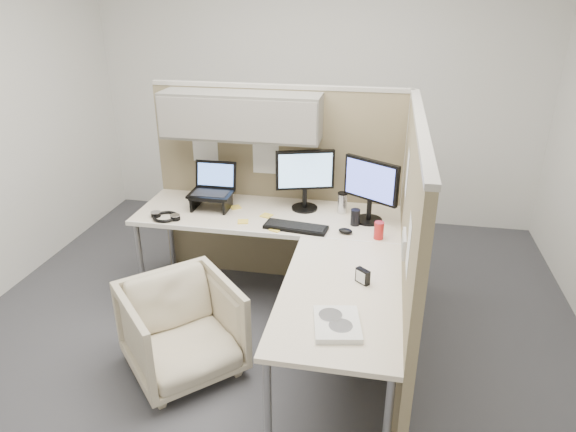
% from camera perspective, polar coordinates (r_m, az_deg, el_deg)
% --- Properties ---
extents(ground, '(4.50, 4.50, 0.00)m').
position_cam_1_polar(ground, '(3.77, -2.27, -13.31)').
color(ground, '#39393E').
rests_on(ground, ground).
extents(partition_back, '(2.00, 0.36, 1.63)m').
position_cam_1_polar(partition_back, '(4.04, -2.87, 6.83)').
color(partition_back, '#877958').
rests_on(partition_back, ground).
extents(partition_right, '(0.07, 2.03, 1.63)m').
position_cam_1_polar(partition_right, '(3.21, 13.07, -3.86)').
color(partition_right, '#877958').
rests_on(partition_right, ground).
extents(desk, '(2.00, 1.98, 0.73)m').
position_cam_1_polar(desk, '(3.49, 0.01, -3.29)').
color(desk, beige).
rests_on(desk, ground).
extents(office_chair, '(0.90, 0.90, 0.68)m').
position_cam_1_polar(office_chair, '(3.38, -11.72, -11.82)').
color(office_chair, beige).
rests_on(office_chair, ground).
extents(monitor_left, '(0.43, 0.20, 0.47)m').
position_cam_1_polar(monitor_left, '(3.86, 1.90, 4.55)').
color(monitor_left, black).
rests_on(monitor_left, desk).
extents(monitor_right, '(0.39, 0.27, 0.47)m').
position_cam_1_polar(monitor_right, '(3.69, 9.17, 3.33)').
color(monitor_right, black).
rests_on(monitor_right, desk).
extents(laptop_station, '(0.33, 0.28, 0.34)m').
position_cam_1_polar(laptop_station, '(3.98, -8.42, 2.71)').
color(laptop_station, black).
rests_on(laptop_station, desk).
extents(keyboard, '(0.46, 0.20, 0.02)m').
position_cam_1_polar(keyboard, '(3.62, 0.87, -1.25)').
color(keyboard, black).
rests_on(keyboard, desk).
extents(mouse, '(0.11, 0.09, 0.04)m').
position_cam_1_polar(mouse, '(3.58, 6.40, -1.66)').
color(mouse, black).
rests_on(mouse, desk).
extents(travel_mug, '(0.08, 0.08, 0.16)m').
position_cam_1_polar(travel_mug, '(3.88, 6.06, 1.49)').
color(travel_mug, silver).
rests_on(travel_mug, desk).
extents(soda_can_green, '(0.07, 0.07, 0.12)m').
position_cam_1_polar(soda_can_green, '(3.52, 10.06, -1.59)').
color(soda_can_green, '#B21E1E').
rests_on(soda_can_green, desk).
extents(soda_can_silver, '(0.07, 0.07, 0.12)m').
position_cam_1_polar(soda_can_silver, '(3.69, 7.48, -0.14)').
color(soda_can_silver, black).
rests_on(soda_can_silver, desk).
extents(sticky_note_c, '(0.11, 0.11, 0.01)m').
position_cam_1_polar(sticky_note_c, '(4.00, -5.85, 0.98)').
color(sticky_note_c, yellow).
rests_on(sticky_note_c, desk).
extents(sticky_note_a, '(0.09, 0.09, 0.01)m').
position_cam_1_polar(sticky_note_a, '(3.74, -5.03, -0.62)').
color(sticky_note_a, yellow).
rests_on(sticky_note_a, desk).
extents(sticky_note_b, '(0.10, 0.10, 0.01)m').
position_cam_1_polar(sticky_note_b, '(3.61, -1.36, -1.49)').
color(sticky_note_b, yellow).
rests_on(sticky_note_b, desk).
extents(sticky_note_d, '(0.10, 0.10, 0.01)m').
position_cam_1_polar(sticky_note_d, '(3.83, -2.41, 0.05)').
color(sticky_note_d, yellow).
rests_on(sticky_note_d, desk).
extents(headphones, '(0.24, 0.22, 0.03)m').
position_cam_1_polar(headphones, '(3.89, -13.45, -0.05)').
color(headphones, black).
rests_on(headphones, desk).
extents(paper_stack, '(0.28, 0.33, 0.03)m').
position_cam_1_polar(paper_stack, '(2.64, 5.47, -11.85)').
color(paper_stack, white).
rests_on(paper_stack, desk).
extents(desk_clock, '(0.09, 0.08, 0.09)m').
position_cam_1_polar(desk_clock, '(2.99, 8.29, -6.64)').
color(desk_clock, black).
rests_on(desk_clock, desk).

